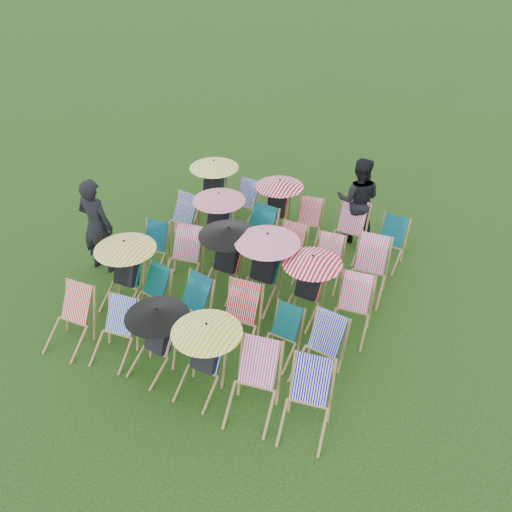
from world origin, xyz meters
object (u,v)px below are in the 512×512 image
at_px(deckchair_0, 69,320).
at_px(person_left, 96,226).
at_px(deckchair_5, 306,403).
at_px(deckchair_29, 388,244).
at_px(person_rear, 358,200).

xyz_separation_m(deckchair_0, person_left, (-0.90, 1.93, 0.50)).
bearing_deg(deckchair_5, person_left, 151.44).
bearing_deg(deckchair_29, person_left, -148.35).
relative_size(deckchair_0, person_left, 0.49).
height_order(deckchair_5, person_left, person_left).
height_order(deckchair_29, person_rear, person_rear).
xyz_separation_m(deckchair_5, person_left, (-5.05, 1.84, 0.48)).
bearing_deg(deckchair_0, person_left, 112.55).
distance_m(deckchair_0, person_left, 2.19).
bearing_deg(deckchair_0, deckchair_5, -1.31).
distance_m(deckchair_5, person_rear, 5.17).
xyz_separation_m(deckchair_5, person_rear, (-0.93, 5.07, 0.43)).
bearing_deg(person_left, deckchair_5, 159.15).
xyz_separation_m(deckchair_29, person_rear, (-0.85, 0.58, 0.48)).
relative_size(deckchair_29, person_left, 0.45).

